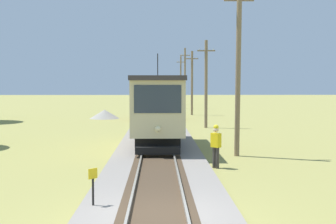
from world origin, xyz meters
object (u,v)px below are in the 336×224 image
at_px(utility_pole_mid, 206,83).
at_px(red_tram, 158,107).
at_px(trackside_signal_marker, 93,187).
at_px(freight_car, 158,103).
at_px(track_worker, 216,144).
at_px(utility_pole_distant, 185,78).
at_px(utility_pole_far, 192,82).
at_px(utility_pole_horizon, 181,80).
at_px(utility_pole_near_tram, 238,66).
at_px(gravel_pile, 105,114).

bearing_deg(utility_pole_mid, red_tram, -108.91).
bearing_deg(red_tram, trackside_signal_marker, -98.34).
relative_size(freight_car, track_worker, 2.91).
bearing_deg(utility_pole_distant, trackside_signal_marker, -96.27).
xyz_separation_m(utility_pole_far, track_worker, (-1.40, -31.13, -2.66)).
height_order(utility_pole_mid, utility_pole_far, utility_pole_far).
height_order(red_tram, utility_pole_horizon, utility_pole_horizon).
relative_size(freight_car, utility_pole_mid, 0.76).
height_order(utility_pole_mid, trackside_signal_marker, utility_pole_mid).
xyz_separation_m(utility_pole_near_tram, utility_pole_far, (0.00, 28.24, -0.62)).
xyz_separation_m(utility_pole_distant, utility_pole_horizon, (0.00, 11.51, -0.21)).
height_order(trackside_signal_marker, gravel_pile, trackside_signal_marker).
height_order(trackside_signal_marker, track_worker, track_worker).
xyz_separation_m(utility_pole_mid, utility_pole_distant, (0.00, 27.27, 0.80)).
relative_size(freight_car, utility_pole_horizon, 0.65).
bearing_deg(track_worker, gravel_pile, 63.73).
bearing_deg(red_tram, gravel_pile, 104.54).
xyz_separation_m(freight_car, gravel_pile, (-5.33, 1.13, -1.12)).
bearing_deg(red_tram, utility_pole_mid, 71.09).
bearing_deg(utility_pole_distant, track_worker, -91.83).
xyz_separation_m(utility_pole_horizon, track_worker, (-1.40, -55.54, -3.14)).
height_order(utility_pole_far, track_worker, utility_pole_far).
height_order(freight_car, utility_pole_near_tram, utility_pole_near_tram).
bearing_deg(freight_car, utility_pole_far, 57.65).
distance_m(utility_pole_mid, utility_pole_far, 14.37).
relative_size(freight_car, utility_pole_distant, 0.61).
xyz_separation_m(freight_car, utility_pole_near_tram, (3.78, -22.27, 2.71)).
bearing_deg(utility_pole_distant, utility_pole_near_tram, -90.00).
relative_size(utility_pole_far, utility_pole_distant, 0.84).
bearing_deg(utility_pole_far, utility_pole_mid, -90.00).
relative_size(freight_car, utility_pole_near_tram, 0.62).
height_order(utility_pole_far, gravel_pile, utility_pole_far).
distance_m(utility_pole_near_tram, utility_pole_far, 28.25).
bearing_deg(freight_car, red_tram, -89.99).
distance_m(red_tram, utility_pole_near_tram, 5.16).
height_order(utility_pole_mid, track_worker, utility_pole_mid).
bearing_deg(utility_pole_distant, utility_pole_horizon, 90.00).
distance_m(utility_pole_far, utility_pole_distant, 12.92).
bearing_deg(red_tram, track_worker, -67.51).
distance_m(freight_car, trackside_signal_marker, 31.31).
xyz_separation_m(red_tram, utility_pole_distant, (3.78, 38.30, 2.14)).
bearing_deg(freight_car, utility_pole_distant, 78.67).
bearing_deg(utility_pole_horizon, utility_pole_distant, -90.00).
relative_size(utility_pole_horizon, track_worker, 4.51).
bearing_deg(utility_pole_near_tram, track_worker, -115.96).
relative_size(red_tram, utility_pole_near_tram, 1.02).
bearing_deg(utility_pole_near_tram, trackside_signal_marker, -121.54).
distance_m(utility_pole_mid, track_worker, 17.01).
xyz_separation_m(utility_pole_far, gravel_pile, (-9.11, -4.84, -3.20)).
distance_m(utility_pole_distant, utility_pole_horizon, 11.51).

